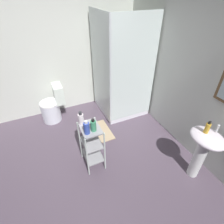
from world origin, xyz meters
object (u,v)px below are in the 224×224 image
Objects in this scene: storage_cart at (92,143)px; rinse_cup at (86,126)px; lotion_bottle_white at (81,119)px; shampoo_bottle_blue at (87,128)px; pedestal_sink at (203,147)px; bath_mat at (100,131)px; shower_stall at (119,93)px; toilet at (53,107)px; body_wash_bottle_green at (93,126)px; hand_soap_bottle at (207,128)px.

rinse_cup is at bearing -94.51° from storage_cart.
lotion_bottle_white is 0.99× the size of shampoo_bottle_blue.
shampoo_bottle_blue is at bearing -39.03° from storage_cart.
bath_mat is at bearing -146.95° from pedestal_sink.
shower_stall reaches higher than lotion_bottle_white.
shampoo_bottle_blue reaches higher than toilet.
rinse_cup is at bearing -121.29° from pedestal_sink.
toilet is at bearing -167.77° from lotion_bottle_white.
toilet is at bearing -165.73° from storage_cart.
storage_cart is at bearing -160.79° from body_wash_bottle_green.
storage_cart is at bearing -121.14° from hand_soap_bottle.
bath_mat is at bearing 155.40° from body_wash_bottle_green.
shower_stall is 9.96× the size of shampoo_bottle_blue.
hand_soap_bottle is 1.61m from lotion_bottle_white.
lotion_bottle_white is at bearing -176.99° from shampoo_bottle_blue.
bath_mat is (-1.43, -0.93, -0.57)m from pedestal_sink.
bath_mat is at bearing 147.70° from rinse_cup.
pedestal_sink is 1.09× the size of storage_cart.
hand_soap_bottle is at bearing 58.86° from storage_cart.
shower_stall is at bearing 137.91° from storage_cart.
shower_stall is 1.53m from rinse_cup.
lotion_bottle_white reaches higher than rinse_cup.
pedestal_sink is 2.75m from toilet.
bath_mat is at bearing -146.71° from hand_soap_bottle.
shampoo_bottle_blue is (1.17, -1.05, 0.37)m from shower_stall.
body_wash_bottle_green is at bearing 43.52° from rinse_cup.
pedestal_sink is 1.55m from shampoo_bottle_blue.
storage_cart is (1.09, -0.98, -0.03)m from shower_stall.
hand_soap_bottle reaches higher than storage_cart.
pedestal_sink is 1.57m from rinse_cup.
toilet is 1.39m from lotion_bottle_white.
rinse_cup is (-0.81, -1.33, 0.21)m from pedestal_sink.
storage_cart is at bearing -28.91° from bath_mat.
hand_soap_bottle reaches higher than bath_mat.
shampoo_bottle_blue reaches higher than pedestal_sink.
shampoo_bottle_blue is (0.01, -0.09, 0.01)m from body_wash_bottle_green.
shower_stall is 2.70× the size of storage_cart.
shower_stall reaches higher than toilet.
shampoo_bottle_blue is 0.33× the size of bath_mat.
rinse_cup is at bearing -136.48° from body_wash_bottle_green.
body_wash_bottle_green is (0.07, 0.03, 0.39)m from storage_cart.
toilet is 2.75m from hand_soap_bottle.
hand_soap_bottle reaches higher than toilet.
lotion_bottle_white is (-0.13, -0.08, 0.39)m from storage_cart.
lotion_bottle_white is 1.05m from bath_mat.
bath_mat is at bearing 139.42° from lotion_bottle_white.
shower_stall is 1.47m from storage_cart.
hand_soap_bottle reaches higher than lotion_bottle_white.
storage_cart is 0.35m from rinse_cup.
toilet is at bearing -169.09° from shampoo_bottle_blue.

